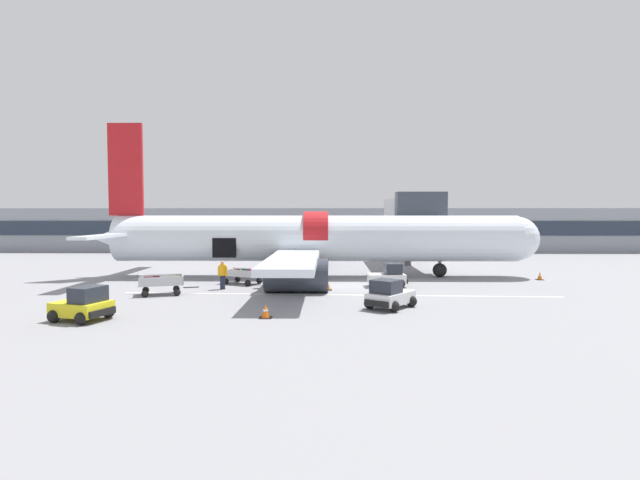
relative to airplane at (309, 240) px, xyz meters
The scene contains 18 objects.
ground_plane 5.77m from the airplane, 63.55° to the right, with size 500.00×500.00×0.00m, color gray.
apron_marking_line 8.95m from the airplane, 76.42° to the right, with size 25.43×1.32×0.01m.
terminal_strip 29.53m from the airplane, 85.61° to the left, with size 98.91×12.05×5.40m.
jet_bridge_stub 11.53m from the airplane, 40.48° to the left, with size 3.87×13.46×6.41m.
airplane is the anchor object (origin of this frame).
baggage_tug_lead 13.31m from the airplane, 70.13° to the right, with size 2.75×3.01×1.46m.
baggage_tug_mid 18.17m from the airplane, 121.27° to the right, with size 2.70×2.53×1.52m.
baggage_tug_rear 7.57m from the airplane, 43.38° to the right, with size 2.51×1.99×1.51m.
baggage_cart_loading 6.22m from the airplane, 137.70° to the right, with size 3.41×2.38×1.08m.
baggage_cart_queued 11.96m from the airplane, 134.74° to the right, with size 3.46×2.36×1.10m.
ground_crew_loader_a 4.48m from the airplane, 115.88° to the right, with size 0.43×0.55×1.57m.
ground_crew_loader_b 3.68m from the airplane, 88.86° to the right, with size 0.53×0.63×1.81m.
ground_crew_driver 2.85m from the airplane, 90.97° to the right, with size 0.59×0.41×1.69m.
ground_crew_supervisor 6.35m from the airplane, 114.30° to the right, with size 0.64×0.55×1.85m.
ground_crew_helper 8.31m from the airplane, 129.68° to the right, with size 0.63×0.47×1.79m.
safety_cone_nose 16.73m from the airplane, ahead, with size 0.49×0.49×0.58m.
safety_cone_engine_left 15.05m from the airplane, 95.44° to the right, with size 0.56×0.56×0.63m.
safety_cone_wingtip 7.02m from the airplane, 78.10° to the right, with size 0.55×0.55×0.65m.
Camera 1 is at (-0.81, -32.48, 4.69)m, focal length 28.00 mm.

